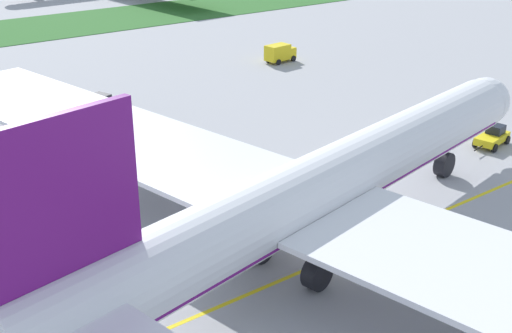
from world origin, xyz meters
TOP-DOWN VIEW (x-y plane):
  - ground_plane at (0.00, 0.00)m, footprint 600.00×600.00m
  - apron_taxi_line at (0.00, 0.02)m, footprint 280.00×0.36m
  - airliner_foreground at (-1.51, 0.98)m, footprint 58.55×96.10m
  - pushback_tug at (28.86, 6.82)m, footprint 6.42×3.16m
  - service_truck_baggage_loader at (-2.11, 39.80)m, footprint 6.44×4.09m
  - service_truck_fuel_bowser at (33.06, 47.84)m, footprint 5.16×2.98m

SIDE VIEW (x-z plane):
  - ground_plane at x=0.00m, z-range 0.00..0.00m
  - apron_taxi_line at x=0.00m, z-range 0.00..0.01m
  - pushback_tug at x=28.86m, z-range -0.08..2.02m
  - service_truck_fuel_bowser at x=33.06m, z-range 0.11..2.88m
  - service_truck_baggage_loader at x=-2.11m, z-range 0.16..2.83m
  - airliner_foreground at x=-1.51m, z-range -2.59..13.57m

